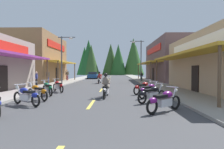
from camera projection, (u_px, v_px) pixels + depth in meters
ground at (107, 82)px, 26.60m from camera, size 9.13×81.56×0.10m
sidewalk_left at (68, 81)px, 26.71m from camera, size 2.79×81.56×0.12m
sidewalk_right at (147, 81)px, 26.49m from camera, size 2.79×81.56×0.12m
centerline_dashes at (108, 80)px, 30.98m from camera, size 0.16×58.48×0.01m
storefront_left_far at (32, 59)px, 25.85m from camera, size 9.29×10.30×6.77m
storefront_right_far at (177, 61)px, 28.16m from camera, size 9.39×13.54×6.36m
streetlamp_left at (64, 53)px, 20.27m from camera, size 1.99×0.30×5.63m
streetlamp_right at (139, 55)px, 25.49m from camera, size 1.99×0.30×6.04m
motorcycle_parked_right_0 at (164, 100)px, 7.31m from camera, size 1.79×1.35×1.04m
motorcycle_parked_right_1 at (152, 94)px, 9.44m from camera, size 1.78×1.35×1.04m
motorcycle_parked_right_2 at (149, 90)px, 11.06m from camera, size 1.59×1.58×1.04m
motorcycle_parked_right_3 at (143, 87)px, 12.84m from camera, size 1.66×1.50×1.04m
motorcycle_parked_left_1 at (27, 96)px, 8.70m from camera, size 1.90×1.16×1.04m
motorcycle_parked_left_2 at (37, 92)px, 10.25m from camera, size 1.78×1.35×1.04m
motorcycle_parked_left_3 at (47, 88)px, 12.31m from camera, size 1.38×1.76×1.04m
motorcycle_parked_left_4 at (58, 86)px, 14.07m from camera, size 1.41×1.74×1.04m
rider_cruising_lead at (106, 87)px, 11.20m from camera, size 0.61×2.14×1.57m
rider_cruising_trailing at (100, 78)px, 23.20m from camera, size 0.61×2.14×1.57m
pedestrian_by_shop at (36, 78)px, 18.01m from camera, size 0.32×0.56×1.61m
pedestrian_browsing at (141, 76)px, 26.39m from camera, size 0.55×0.35×1.54m
pedestrian_waiting at (48, 76)px, 21.18m from camera, size 0.54×0.37×1.79m
pedestrian_strolling at (67, 74)px, 28.18m from camera, size 0.57×0.29×1.80m
parked_car_curbside at (93, 75)px, 36.44m from camera, size 2.11×4.32×1.40m
treeline_backdrop at (111, 59)px, 66.58m from camera, size 25.77×10.65×13.92m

